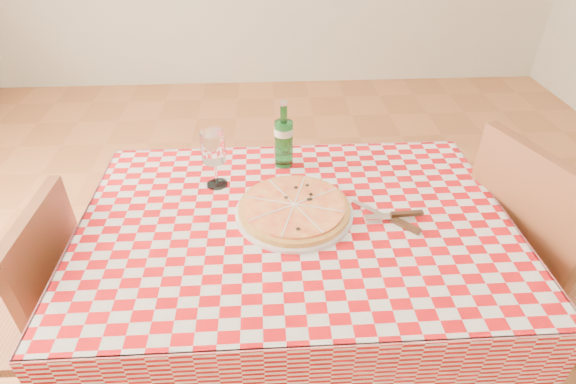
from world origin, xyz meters
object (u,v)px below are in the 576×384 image
chair_far (35,305)px  pizza_plate (294,208)px  chair_near (529,251)px  water_bottle (284,134)px  wine_glass (214,160)px  dining_table (295,244)px

chair_far → pizza_plate: size_ratio=2.36×
chair_near → water_bottle: 0.94m
chair_near → wine_glass: size_ratio=4.89×
dining_table → chair_far: bearing=-176.2°
wine_glass → pizza_plate: bearing=-35.0°
chair_far → chair_near: bearing=-175.7°
chair_near → water_bottle: water_bottle is taller
chair_near → wine_glass: chair_near is taller
dining_table → water_bottle: size_ratio=4.95×
chair_far → pizza_plate: (0.83, 0.08, 0.29)m
pizza_plate → water_bottle: bearing=93.3°
chair_far → pizza_plate: 0.89m
dining_table → wine_glass: 0.38m
chair_far → water_bottle: (0.82, 0.37, 0.39)m
pizza_plate → water_bottle: water_bottle is taller
dining_table → chair_far: chair_far is taller
chair_near → wine_glass: 1.12m
dining_table → chair_far: size_ratio=1.40×
chair_far → wine_glass: bearing=-155.1°
dining_table → pizza_plate: 0.13m
chair_far → water_bottle: bearing=-154.2°
chair_near → chair_far: size_ratio=1.13×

